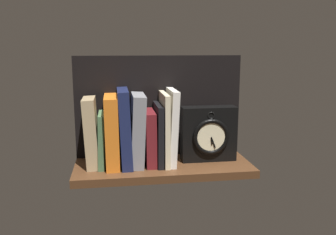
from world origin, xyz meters
TOP-DOWN VIEW (x-y plane):
  - ground_plane at (0.00, 0.00)cm, footprint 57.36×22.51cm
  - back_panel at (0.00, 10.66)cm, footprint 57.36×1.20cm
  - book_tan_shortstories at (-22.84, 1.73)cm, footprint 4.70×12.14cm
  - book_green_romantic at (-19.68, 1.73)cm, footprint 2.40×13.02cm
  - book_orange_pandolfini at (-16.33, 1.73)cm, footprint 4.39×16.66cm
  - book_navy_bierce at (-12.24, 1.73)cm, footprint 4.30×16.64cm
  - book_gray_chess at (-8.21, 1.73)cm, footprint 5.18×15.16cm
  - book_maroon_dawkins at (-4.25, 1.73)cm, footprint 3.47×14.21cm
  - book_black_skeptic at (-1.40, 1.73)cm, footprint 1.93×15.81cm
  - book_cream_twain at (0.62, 1.73)cm, footprint 1.64×16.29cm
  - book_white_catcher at (2.85, 1.73)cm, footprint 3.32×15.35cm
  - framed_clock at (15.60, 1.89)cm, footprint 18.25×7.09cm

SIDE VIEW (x-z plane):
  - ground_plane at x=0.00cm, z-range -2.50..0.00cm
  - book_green_romantic at x=-19.68cm, z-range -0.02..17.14cm
  - book_maroon_dawkins at x=-4.25cm, z-range -0.02..17.44cm
  - framed_clock at x=15.60cm, z-range -0.03..18.22cm
  - book_black_skeptic at x=-1.40cm, z-range -0.01..19.57cm
  - book_tan_shortstories at x=-22.84cm, z-range -0.07..22.09cm
  - book_orange_pandolfini at x=-16.33cm, z-range -0.02..22.53cm
  - book_gray_chess at x=-8.21cm, z-range -0.09..22.96cm
  - book_cream_twain at x=0.62cm, z-range 0.00..23.12cm
  - book_white_catcher at x=2.85cm, z-range -0.04..24.25cm
  - book_navy_bierce at x=-12.24cm, z-range -0.05..24.57cm
  - back_panel at x=0.00cm, z-range 0.00..34.83cm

